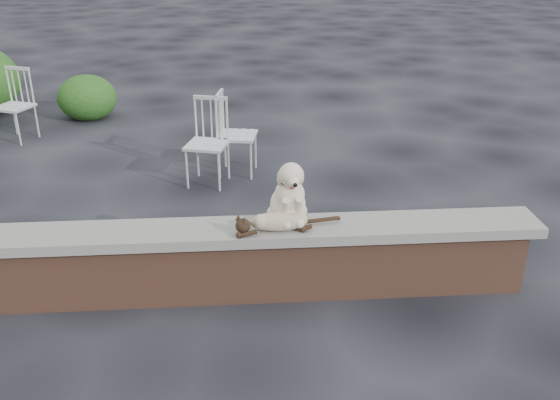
{
  "coord_description": "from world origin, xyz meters",
  "views": [
    {
      "loc": [
        0.84,
        -3.98,
        2.61
      ],
      "look_at": [
        1.15,
        0.2,
        0.7
      ],
      "focal_mm": 38.73,
      "sensor_mm": 36.0,
      "label": 1
    }
  ],
  "objects_px": {
    "cat": "(279,220)",
    "chair_b": "(13,106)",
    "chair_d": "(207,143)",
    "dog": "(288,189)",
    "chair_e": "(237,134)"
  },
  "relations": [
    {
      "from": "chair_e",
      "to": "chair_d",
      "type": "distance_m",
      "value": 0.44
    },
    {
      "from": "chair_e",
      "to": "chair_d",
      "type": "height_order",
      "value": "same"
    },
    {
      "from": "chair_e",
      "to": "dog",
      "type": "bearing_deg",
      "value": -161.4
    },
    {
      "from": "dog",
      "to": "chair_e",
      "type": "xyz_separation_m",
      "value": [
        -0.36,
        2.45,
        -0.37
      ]
    },
    {
      "from": "cat",
      "to": "chair_d",
      "type": "distance_m",
      "value": 2.4
    },
    {
      "from": "cat",
      "to": "chair_e",
      "type": "relative_size",
      "value": 1.01
    },
    {
      "from": "cat",
      "to": "chair_b",
      "type": "distance_m",
      "value": 5.13
    },
    {
      "from": "chair_d",
      "to": "chair_b",
      "type": "distance_m",
      "value": 3.09
    },
    {
      "from": "dog",
      "to": "chair_e",
      "type": "bearing_deg",
      "value": 91.57
    },
    {
      "from": "cat",
      "to": "chair_b",
      "type": "bearing_deg",
      "value": 121.72
    },
    {
      "from": "dog",
      "to": "chair_b",
      "type": "xyz_separation_m",
      "value": [
        -3.27,
        3.86,
        -0.37
      ]
    },
    {
      "from": "chair_d",
      "to": "cat",
      "type": "bearing_deg",
      "value": -59.31
    },
    {
      "from": "dog",
      "to": "cat",
      "type": "relative_size",
      "value": 0.54
    },
    {
      "from": "dog",
      "to": "chair_e",
      "type": "height_order",
      "value": "dog"
    },
    {
      "from": "cat",
      "to": "chair_d",
      "type": "bearing_deg",
      "value": 97.95
    }
  ]
}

